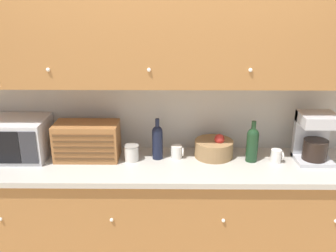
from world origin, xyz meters
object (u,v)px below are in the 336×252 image
(microwave, at_px, (12,138))
(second_wine_bottle, at_px, (252,143))
(wine_bottle, at_px, (157,141))
(coffee_maker, at_px, (314,137))
(mug, at_px, (276,156))
(fruit_basket, at_px, (214,148))
(mug_blue_second, at_px, (177,152))
(bread_box, at_px, (87,141))
(storage_canister, at_px, (131,153))

(microwave, distance_m, second_wine_bottle, 1.80)
(microwave, relative_size, wine_bottle, 1.71)
(microwave, xyz_separation_m, coffee_maker, (2.25, -0.04, 0.04))
(mug, bearing_deg, fruit_basket, 167.90)
(mug_blue_second, xyz_separation_m, coffee_maker, (1.01, -0.03, 0.14))
(microwave, relative_size, mug_blue_second, 5.55)
(microwave, xyz_separation_m, bread_box, (0.57, -0.01, -0.01))
(mug, bearing_deg, wine_bottle, 176.09)
(wine_bottle, xyz_separation_m, mug_blue_second, (0.15, 0.01, -0.09))
(wine_bottle, xyz_separation_m, fruit_basket, (0.43, 0.04, -0.08))
(second_wine_bottle, bearing_deg, mug_blue_second, 175.20)
(second_wine_bottle, bearing_deg, microwave, 178.30)
(fruit_basket, relative_size, second_wine_bottle, 0.93)
(microwave, height_order, bread_box, microwave)
(storage_canister, bearing_deg, bread_box, 172.59)
(microwave, relative_size, storage_canister, 4.45)
(mug_blue_second, bearing_deg, storage_canister, -171.58)
(bread_box, xyz_separation_m, second_wine_bottle, (1.23, -0.04, 0.00))
(mug_blue_second, height_order, second_wine_bottle, second_wine_bottle)
(coffee_maker, bearing_deg, microwave, 178.94)
(wine_bottle, relative_size, mug, 3.22)
(mug_blue_second, xyz_separation_m, mug, (0.73, -0.07, 0.00))
(fruit_basket, height_order, coffee_maker, coffee_maker)
(mug_blue_second, distance_m, mug, 0.74)
(fruit_basket, distance_m, second_wine_bottle, 0.29)
(bread_box, xyz_separation_m, storage_canister, (0.33, -0.04, -0.08))
(microwave, height_order, mug_blue_second, microwave)
(storage_canister, height_order, wine_bottle, wine_bottle)
(mug_blue_second, xyz_separation_m, second_wine_bottle, (0.55, -0.05, 0.09))
(microwave, bearing_deg, mug_blue_second, -0.32)
(microwave, bearing_deg, fruit_basket, 0.80)
(wine_bottle, xyz_separation_m, mug, (0.88, -0.06, -0.09))
(storage_canister, height_order, second_wine_bottle, second_wine_bottle)
(mug_blue_second, bearing_deg, coffee_maker, -1.97)
(fruit_basket, distance_m, mug, 0.46)
(bread_box, bearing_deg, wine_bottle, -0.18)
(mug_blue_second, distance_m, fruit_basket, 0.28)
(mug, height_order, coffee_maker, coffee_maker)
(coffee_maker, bearing_deg, wine_bottle, 178.70)
(mug_blue_second, relative_size, coffee_maker, 0.26)
(microwave, bearing_deg, coffee_maker, -1.06)
(coffee_maker, bearing_deg, mug_blue_second, 178.03)
(coffee_maker, bearing_deg, fruit_basket, 175.04)
(bread_box, height_order, mug_blue_second, bread_box)
(mug, bearing_deg, mug_blue_second, 174.65)
(bread_box, distance_m, second_wine_bottle, 1.23)
(mug, bearing_deg, bread_box, 177.48)
(bread_box, distance_m, storage_canister, 0.35)
(storage_canister, distance_m, coffee_maker, 1.35)
(second_wine_bottle, bearing_deg, mug, -7.01)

